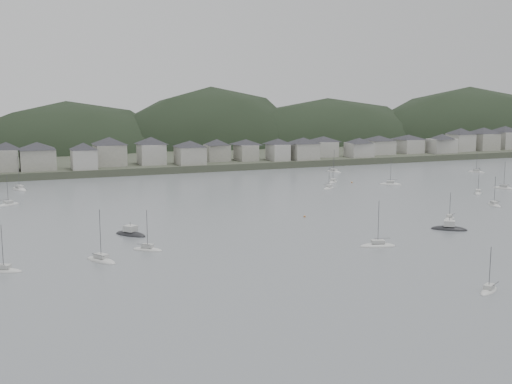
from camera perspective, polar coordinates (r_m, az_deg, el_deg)
name	(u,v)px	position (r m, az deg, el deg)	size (l,w,h in m)	color
ground	(410,284)	(121.13, 13.45, -7.89)	(900.00, 900.00, 0.00)	slate
far_shore_land	(120,147)	(396.50, -11.94, 3.90)	(900.00, 250.00, 3.00)	#383D2D
forested_ridge	(137,173)	(373.66, -10.47, 1.68)	(851.55, 103.94, 102.57)	black
waterfront_town	(270,147)	(302.91, 1.26, 3.97)	(451.48, 28.46, 12.92)	gray
sailboat_lead	(449,218)	(183.86, 16.74, -2.25)	(5.84, 4.61, 7.90)	beige
moored_fleet	(231,218)	(177.10, -2.21, -2.30)	(254.27, 169.08, 12.90)	beige
motor_launch_near	(449,229)	(169.68, 16.71, -3.13)	(8.97, 8.10, 4.11)	black
motor_launch_far	(131,234)	(159.43, -11.03, -3.67)	(8.04, 9.24, 4.15)	black
mooring_buoys	(359,222)	(173.79, 9.09, -2.63)	(192.81, 135.02, 0.70)	#BB753E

